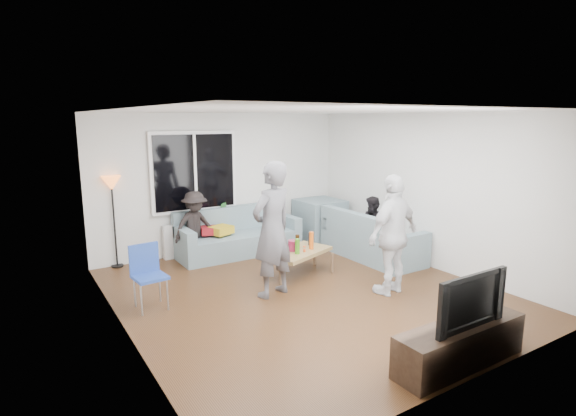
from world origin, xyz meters
TOP-DOWN VIEW (x-y plane):
  - floor at (0.00, 0.00)m, footprint 5.00×5.50m
  - ceiling at (0.00, 0.00)m, footprint 5.00×5.50m
  - wall_back at (0.00, 2.77)m, footprint 5.00×0.04m
  - wall_front at (0.00, -2.77)m, footprint 5.00×0.04m
  - wall_left at (-2.52, 0.00)m, footprint 0.04×5.50m
  - wall_right at (2.52, 0.00)m, footprint 0.04×5.50m
  - window_frame at (-0.60, 2.69)m, footprint 1.62×0.06m
  - window_glass at (-0.60, 2.65)m, footprint 1.50×0.02m
  - window_mullion at (-0.60, 2.64)m, footprint 0.05×0.03m
  - radiator at (-0.60, 2.65)m, footprint 1.30×0.12m
  - potted_plant at (-0.11, 2.62)m, footprint 0.22×0.19m
  - vase at (-0.87, 2.62)m, footprint 0.21×0.21m
  - sofa_back_section at (0.06, 2.27)m, footprint 2.30×0.85m
  - sofa_right_section at (2.02, 0.77)m, footprint 2.00×0.85m
  - sofa_corner at (1.93, 2.27)m, footprint 0.85×0.85m
  - cushion_yellow at (-0.30, 2.25)m, footprint 0.47×0.43m
  - cushion_red at (-0.46, 2.33)m, footprint 0.43×0.39m
  - coffee_table at (0.38, 0.71)m, footprint 1.24×0.94m
  - pitcher at (0.30, 0.75)m, footprint 0.17×0.17m
  - side_chair at (-2.05, 0.62)m, footprint 0.44×0.44m
  - floor_lamp at (-2.05, 2.69)m, footprint 0.32×0.32m
  - player_left at (-0.44, 0.17)m, footprint 0.80×0.63m
  - player_right at (1.07, -0.68)m, footprint 1.07×0.58m
  - spectator_right at (2.02, 0.76)m, footprint 0.48×0.59m
  - spectator_back at (-0.77, 2.30)m, footprint 0.87×0.59m
  - tv_console at (0.23, -2.50)m, footprint 1.60×0.40m
  - television at (0.23, -2.50)m, footprint 0.98×0.13m
  - bottle_c at (0.44, 0.85)m, footprint 0.07×0.07m
  - bottle_b at (0.26, 0.58)m, footprint 0.08×0.08m
  - bottle_d at (0.60, 0.67)m, footprint 0.07×0.07m
  - bottle_e at (0.72, 0.87)m, footprint 0.07×0.07m

SIDE VIEW (x-z plane):
  - floor at x=0.00m, z-range -0.04..0.00m
  - coffee_table at x=0.38m, z-range 0.00..0.40m
  - tv_console at x=0.23m, z-range 0.00..0.44m
  - radiator at x=-0.60m, z-range 0.00..0.62m
  - sofa_back_section at x=0.06m, z-range 0.00..0.85m
  - sofa_right_section at x=2.02m, z-range 0.00..0.85m
  - sofa_corner at x=1.93m, z-range 0.00..0.85m
  - side_chair at x=-2.05m, z-range 0.00..0.86m
  - pitcher at x=0.30m, z-range 0.40..0.57m
  - bottle_e at x=0.72m, z-range 0.40..0.62m
  - cushion_yellow at x=-0.30m, z-range 0.44..0.58m
  - cushion_red at x=-0.46m, z-range 0.45..0.57m
  - bottle_c at x=0.44m, z-range 0.40..0.63m
  - bottle_b at x=0.26m, z-range 0.40..0.64m
  - bottle_d at x=0.60m, z-range 0.40..0.69m
  - spectator_right at x=2.02m, z-range 0.00..1.12m
  - spectator_back at x=-0.77m, z-range 0.00..1.25m
  - vase at x=-0.87m, z-range 0.62..0.81m
  - television at x=0.23m, z-range 0.44..1.01m
  - floor_lamp at x=-2.05m, z-range 0.00..1.56m
  - potted_plant at x=-0.11m, z-range 0.62..0.95m
  - player_right at x=1.07m, z-range 0.00..1.74m
  - player_left at x=-0.44m, z-range 0.00..1.93m
  - wall_back at x=0.00m, z-range 0.00..2.60m
  - wall_front at x=0.00m, z-range 0.00..2.60m
  - wall_left at x=-2.52m, z-range 0.00..2.60m
  - wall_right at x=2.52m, z-range 0.00..2.60m
  - window_frame at x=-0.60m, z-range 0.81..2.29m
  - window_glass at x=-0.60m, z-range 0.88..2.23m
  - window_mullion at x=-0.60m, z-range 0.88..2.23m
  - ceiling at x=0.00m, z-range 2.60..2.64m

